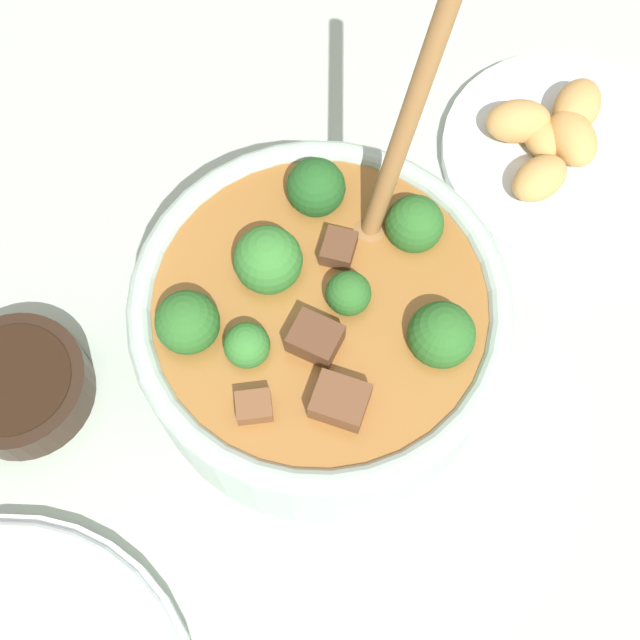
# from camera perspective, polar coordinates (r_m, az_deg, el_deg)

# --- Properties ---
(ground_plane) EXTENTS (4.00, 4.00, 0.00)m
(ground_plane) POSITION_cam_1_polar(r_m,az_deg,el_deg) (0.57, -0.00, -2.42)
(ground_plane) COLOR #ADBCAD
(stew_bowl) EXTENTS (0.24, 0.26, 0.26)m
(stew_bowl) POSITION_cam_1_polar(r_m,az_deg,el_deg) (0.52, 0.03, -0.14)
(stew_bowl) COLOR #B2C6BC
(stew_bowl) RESTS_ON ground_plane
(condiment_bowl) EXTENTS (0.10, 0.10, 0.03)m
(condiment_bowl) POSITION_cam_1_polar(r_m,az_deg,el_deg) (0.58, -20.65, -4.37)
(condiment_bowl) COLOR black
(condiment_bowl) RESTS_ON ground_plane
(food_plate) EXTENTS (0.20, 0.20, 0.04)m
(food_plate) POSITION_cam_1_polar(r_m,az_deg,el_deg) (0.66, 16.89, 11.64)
(food_plate) COLOR white
(food_plate) RESTS_ON ground_plane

